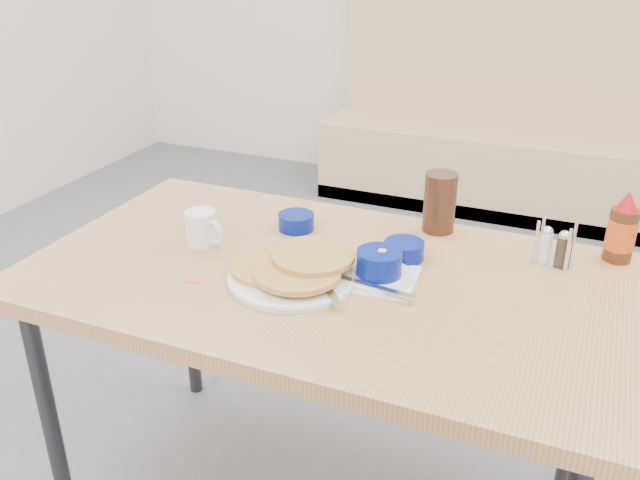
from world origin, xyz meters
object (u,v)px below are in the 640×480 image
at_px(grits_setting, 379,267).
at_px(dining_table, 322,294).
at_px(syrup_bottle, 622,231).
at_px(condiment_caddy, 553,249).
at_px(amber_tumbler, 440,202).
at_px(coffee_mug, 202,228).
at_px(booth_bench, 493,144).
at_px(butter_bowl, 404,250).
at_px(creamer_bowl, 296,222).
at_px(pancake_plate, 293,271).

bearing_deg(grits_setting, dining_table, -172.83).
bearing_deg(syrup_bottle, condiment_caddy, -149.65).
bearing_deg(amber_tumbler, coffee_mug, -148.71).
relative_size(booth_bench, condiment_caddy, 17.43).
distance_m(grits_setting, butter_bowl, 0.13).
distance_m(dining_table, syrup_bottle, 0.74).
distance_m(booth_bench, dining_table, 2.56).
height_order(butter_bowl, syrup_bottle, syrup_bottle).
relative_size(creamer_bowl, amber_tumbler, 0.60).
bearing_deg(creamer_bowl, condiment_caddy, 5.02).
xyz_separation_m(coffee_mug, amber_tumbler, (0.53, 0.32, 0.03)).
distance_m(dining_table, pancake_plate, 0.11).
distance_m(dining_table, amber_tumbler, 0.42).
bearing_deg(pancake_plate, syrup_bottle, 30.32).
bearing_deg(booth_bench, syrup_bottle, -73.74).
relative_size(pancake_plate, grits_setting, 1.54).
bearing_deg(condiment_caddy, creamer_bowl, -161.37).
relative_size(grits_setting, syrup_bottle, 1.14).
bearing_deg(dining_table, condiment_caddy, 27.27).
relative_size(coffee_mug, amber_tumbler, 0.73).
xyz_separation_m(pancake_plate, butter_bowl, (0.20, 0.20, 0.00)).
height_order(coffee_mug, butter_bowl, coffee_mug).
bearing_deg(grits_setting, butter_bowl, 79.76).
xyz_separation_m(grits_setting, syrup_bottle, (0.50, 0.32, 0.05)).
distance_m(booth_bench, condiment_caddy, 2.37).
distance_m(butter_bowl, syrup_bottle, 0.52).
bearing_deg(condiment_caddy, amber_tumbler, 178.01).
xyz_separation_m(dining_table, pancake_plate, (-0.05, -0.06, 0.08)).
bearing_deg(dining_table, pancake_plate, -126.91).
xyz_separation_m(grits_setting, condiment_caddy, (0.36, 0.24, 0.01)).
bearing_deg(amber_tumbler, condiment_caddy, -15.60).
bearing_deg(booth_bench, grits_setting, -86.93).
bearing_deg(condiment_caddy, syrup_bottle, 43.96).
bearing_deg(condiment_caddy, butter_bowl, -147.98).
xyz_separation_m(dining_table, condiment_caddy, (0.50, 0.26, 0.10)).
height_order(dining_table, condiment_caddy, condiment_caddy).
xyz_separation_m(dining_table, creamer_bowl, (-0.16, 0.20, 0.08)).
xyz_separation_m(coffee_mug, syrup_bottle, (0.98, 0.32, 0.03)).
relative_size(booth_bench, coffee_mug, 16.37).
height_order(coffee_mug, grits_setting, coffee_mug).
bearing_deg(dining_table, butter_bowl, 42.20).
bearing_deg(syrup_bottle, butter_bowl, -157.79).
distance_m(coffee_mug, amber_tumbler, 0.62).
xyz_separation_m(creamer_bowl, butter_bowl, (0.32, -0.06, 0.00)).
relative_size(coffee_mug, syrup_bottle, 0.65).
height_order(condiment_caddy, syrup_bottle, syrup_bottle).
xyz_separation_m(coffee_mug, creamer_bowl, (0.18, 0.18, -0.02)).
bearing_deg(creamer_bowl, grits_setting, -31.69).
height_order(booth_bench, butter_bowl, booth_bench).
bearing_deg(butter_bowl, grits_setting, -100.24).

